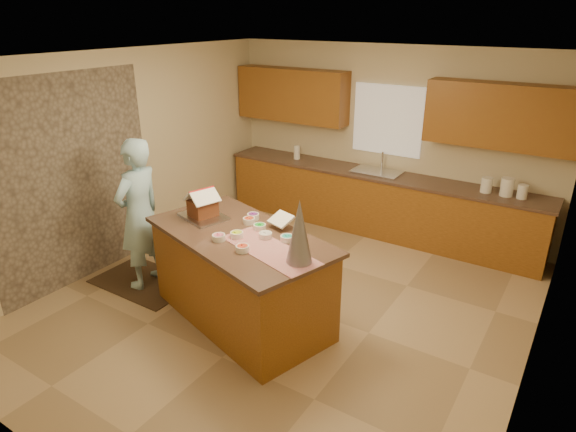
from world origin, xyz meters
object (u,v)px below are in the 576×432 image
at_px(boy, 139,214).
at_px(gingerbread_house, 203,206).
at_px(island_base, 241,279).
at_px(tinsel_tree, 299,232).

xyz_separation_m(boy, gingerbread_house, (0.85, 0.17, 0.24)).
height_order(island_base, tinsel_tree, tinsel_tree).
bearing_deg(tinsel_tree, gingerbread_house, 167.56).
distance_m(tinsel_tree, gingerbread_house, 1.47).
bearing_deg(boy, tinsel_tree, 82.11).
relative_size(island_base, gingerbread_house, 5.19).
height_order(island_base, boy, boy).
xyz_separation_m(tinsel_tree, gingerbread_house, (-1.43, 0.32, -0.16)).
bearing_deg(island_base, tinsel_tree, 3.67).
xyz_separation_m(island_base, boy, (-1.44, -0.05, 0.43)).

